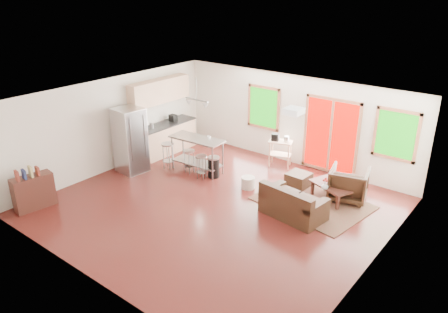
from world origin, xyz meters
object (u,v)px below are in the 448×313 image
Objects in this scene: ottoman at (299,180)px; kitchen_cart at (280,144)px; rug at (312,203)px; coffee_table at (332,187)px; island at (197,149)px; armchair at (349,182)px; loveseat at (292,205)px; refrigerator at (130,140)px.

kitchen_cart reaches higher than ottoman.
rug is at bearing -37.93° from kitchen_cart.
coffee_table is at bearing -25.25° from kitchen_cart.
island is at bearing -168.90° from coffee_table.
coffee_table is 0.41m from armchair.
kitchen_cart is (1.62, 1.74, -0.01)m from island.
loveseat is 4.92m from refrigerator.
coffee_table is at bearing 56.66° from rug.
kitchen_cart is at bearing 154.75° from coffee_table.
rug is at bearing 20.78° from refrigerator.
loveseat is 1.62m from ottoman.
refrigerator is 4.21m from kitchen_cart.
island reaches higher than ottoman.
rug is 0.92m from loveseat.
armchair is (0.28, 0.29, 0.09)m from coffee_table.
coffee_table is 1.24× the size of kitchen_cart.
kitchen_cart reaches higher than rug.
kitchen_cart is at bearing 143.17° from ottoman.
refrigerator reaches higher than coffee_table.
loveseat is 0.83× the size of refrigerator.
island reaches higher than rug.
armchair is at bearing 14.29° from island.
refrigerator reaches higher than kitchen_cart.
armchair is at bearing 75.03° from loveseat.
island reaches higher than coffee_table.
rug is 5.20m from refrigerator.
kitchen_cart is (-2.13, 1.00, 0.30)m from coffee_table.
loveseat is at bearing 11.17° from refrigerator.
rug is 1.65× the size of loveseat.
armchair is at bearing -16.50° from kitchen_cart.
ottoman is 0.56× the size of kitchen_cart.
loveseat is 2.93m from kitchen_cart.
refrigerator reaches higher than ottoman.
refrigerator is at bearing -166.63° from loveseat.
refrigerator is at bearing -154.09° from ottoman.
ottoman is at bearing 30.56° from refrigerator.
kitchen_cart is (-1.77, 2.31, 0.36)m from loveseat.
kitchen_cart reaches higher than armchair.
rug is at bearing -123.34° from coffee_table.
refrigerator is 1.14× the size of island.
refrigerator is (-5.20, -1.86, 0.55)m from coffee_table.
rug is 3.54m from island.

